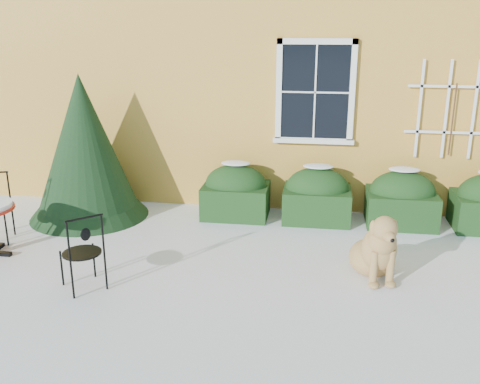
# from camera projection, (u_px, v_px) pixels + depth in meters

# --- Properties ---
(ground) EXTENTS (80.00, 80.00, 0.00)m
(ground) POSITION_uv_depth(u_px,v_px,m) (227.00, 290.00, 6.31)
(ground) COLOR white
(ground) RESTS_ON ground
(house) EXTENTS (12.40, 8.40, 6.40)m
(house) POSITION_uv_depth(u_px,v_px,m) (280.00, 14.00, 11.94)
(house) COLOR #EDAF44
(house) RESTS_ON ground
(hedge_row) EXTENTS (4.95, 0.80, 0.91)m
(hedge_row) POSITION_uv_depth(u_px,v_px,m) (359.00, 198.00, 8.36)
(hedge_row) COLOR black
(hedge_row) RESTS_ON ground
(evergreen_shrub) EXTENTS (1.89, 1.89, 2.29)m
(evergreen_shrub) POSITION_uv_depth(u_px,v_px,m) (86.00, 161.00, 8.47)
(evergreen_shrub) COLOR black
(evergreen_shrub) RESTS_ON ground
(patio_chair_near) EXTENTS (0.59, 0.59, 0.95)m
(patio_chair_near) POSITION_uv_depth(u_px,v_px,m) (83.00, 252.00, 6.20)
(patio_chair_near) COLOR black
(patio_chair_near) RESTS_ON ground
(dog) EXTENTS (0.70, 1.01, 0.90)m
(dog) POSITION_uv_depth(u_px,v_px,m) (377.00, 251.00, 6.50)
(dog) COLOR tan
(dog) RESTS_ON ground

